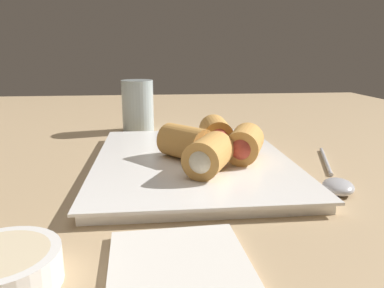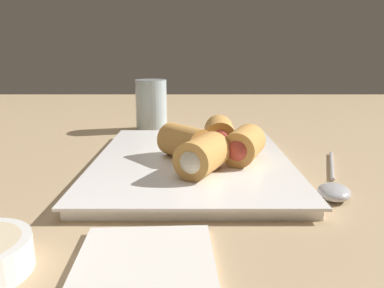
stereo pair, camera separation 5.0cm
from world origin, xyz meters
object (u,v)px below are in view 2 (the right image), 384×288
object	(u,v)px
drinking_glass	(151,105)
spoon	(334,188)
serving_plate	(192,162)
napkin	(145,268)

from	to	relation	value
drinking_glass	spoon	bearing A→B (deg)	-145.65
serving_plate	spoon	world-z (taller)	same
spoon	drinking_glass	xyz separation A→B (cm)	(34.47, 23.56, 4.22)
napkin	drinking_glass	bearing A→B (deg)	5.37
spoon	napkin	world-z (taller)	spoon
spoon	drinking_glass	size ratio (longest dim) A/B	2.04
napkin	drinking_glass	distance (cm)	49.87
spoon	serving_plate	bearing A→B (deg)	58.07
serving_plate	napkin	bearing A→B (deg)	172.23
napkin	serving_plate	bearing A→B (deg)	-7.77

